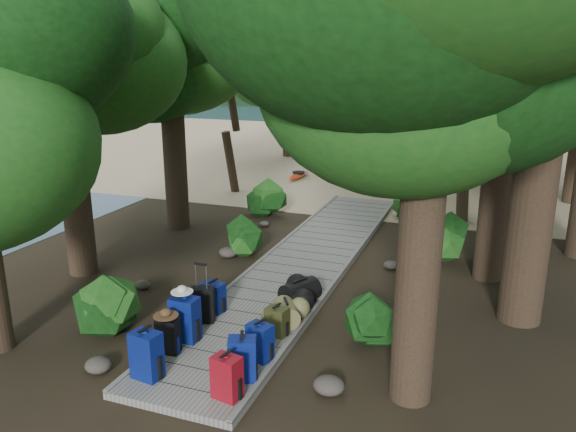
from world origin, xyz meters
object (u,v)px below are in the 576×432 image
at_px(backpack_right_b, 242,357).
at_px(backpack_right_d, 277,320).
at_px(backpack_left_b, 168,334).
at_px(duffel_right_khaki, 286,313).
at_px(duffel_right_black, 300,292).
at_px(backpack_left_c, 185,317).
at_px(backpack_left_d, 213,296).
at_px(suitcase_on_boardwalk, 202,305).
at_px(sun_lounger, 486,180).
at_px(backpack_right_c, 260,340).
at_px(lone_suitcase_on_sand, 379,187).
at_px(kayak, 298,174).
at_px(backpack_right_a, 227,375).
at_px(backpack_left_a, 146,353).

xyz_separation_m(backpack_right_b, backpack_right_d, (-0.03, 1.42, -0.09)).
relative_size(backpack_left_b, duffel_right_khaki, 1.04).
xyz_separation_m(backpack_left_b, duffel_right_black, (1.36, 2.42, -0.09)).
distance_m(backpack_left_c, backpack_left_d, 1.13).
bearing_deg(suitcase_on_boardwalk, backpack_left_b, -108.24).
xyz_separation_m(duffel_right_khaki, sun_lounger, (2.98, 12.67, -0.03)).
bearing_deg(suitcase_on_boardwalk, backpack_right_d, -18.59).
distance_m(backpack_left_c, backpack_right_c, 1.40).
xyz_separation_m(backpack_left_c, backpack_right_b, (1.37, -0.75, -0.05)).
distance_m(duffel_right_khaki, lone_suitcase_on_sand, 10.15).
bearing_deg(duffel_right_black, backpack_right_c, -59.88).
distance_m(backpack_left_b, duffel_right_black, 2.78).
bearing_deg(backpack_left_c, kayak, 102.58).
height_order(backpack_left_d, lone_suitcase_on_sand, backpack_left_d).
distance_m(backpack_right_b, duffel_right_black, 2.72).
xyz_separation_m(backpack_right_d, lone_suitcase_on_sand, (-0.42, 10.58, -0.07)).
height_order(backpack_left_c, backpack_right_d, backpack_left_c).
distance_m(backpack_right_a, sun_lounger, 15.31).
distance_m(backpack_right_d, duffel_right_black, 1.30).
distance_m(duffel_right_black, sun_lounger, 12.20).
distance_m(backpack_left_a, suitcase_on_boardwalk, 1.86).
xyz_separation_m(backpack_left_c, backpack_right_a, (1.37, -1.23, -0.07)).
bearing_deg(suitcase_on_boardwalk, kayak, 82.99).
distance_m(backpack_left_c, suitcase_on_boardwalk, 0.68).
relative_size(lone_suitcase_on_sand, kayak, 0.17).
relative_size(backpack_right_b, lone_suitcase_on_sand, 1.22).
relative_size(backpack_left_d, duffel_right_black, 0.83).
bearing_deg(kayak, duffel_right_black, -67.57).
bearing_deg(duffel_right_khaki, backpack_right_a, -120.77).
relative_size(backpack_left_a, backpack_right_b, 1.10).
relative_size(backpack_left_a, backpack_right_a, 1.16).
distance_m(backpack_left_c, duffel_right_khaki, 1.76).
xyz_separation_m(backpack_left_d, sun_lounger, (4.40, 12.67, -0.13)).
height_order(backpack_left_c, backpack_right_c, backpack_left_c).
relative_size(backpack_left_c, backpack_right_c, 1.28).
xyz_separation_m(duffel_right_black, kayak, (-3.85, 10.93, -0.15)).
height_order(backpack_right_c, suitcase_on_boardwalk, backpack_right_c).
bearing_deg(suitcase_on_boardwalk, backpack_right_a, -71.90).
relative_size(duffel_right_khaki, sun_lounger, 0.36).
height_order(backpack_right_d, sun_lounger, backpack_right_d).
distance_m(backpack_right_b, sun_lounger, 14.83).
height_order(backpack_right_a, backpack_right_d, backpack_right_a).
relative_size(backpack_right_a, suitcase_on_boardwalk, 1.07).
xyz_separation_m(backpack_left_b, backpack_right_b, (1.42, -0.30, 0.05)).
height_order(backpack_right_b, suitcase_on_boardwalk, backpack_right_b).
distance_m(backpack_left_d, backpack_right_b, 2.36).
height_order(backpack_left_b, backpack_left_c, backpack_left_c).
bearing_deg(sun_lounger, backpack_left_c, -111.45).
bearing_deg(duffel_right_black, kayak, 137.33).
bearing_deg(backpack_right_d, duffel_right_khaki, 98.96).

